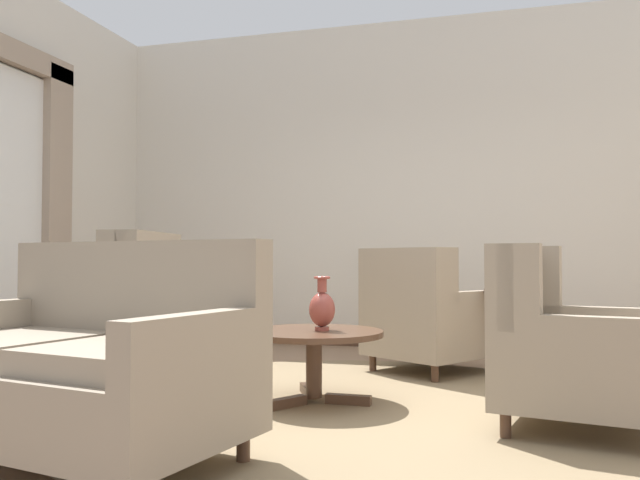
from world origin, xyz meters
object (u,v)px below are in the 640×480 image
at_px(coffee_table, 314,344).
at_px(armchair_far_left, 427,320).
at_px(settee, 83,368).
at_px(armchair_near_window, 115,326).
at_px(side_table, 519,324).
at_px(armchair_foreground_right, 567,350).
at_px(porcelain_vase, 322,308).

height_order(coffee_table, armchair_far_left, armchair_far_left).
bearing_deg(settee, armchair_far_left, 77.13).
distance_m(armchair_far_left, armchair_near_window, 2.34).
relative_size(armchair_near_window, side_table, 1.61).
bearing_deg(armchair_foreground_right, side_table, 19.67).
height_order(coffee_table, side_table, side_table).
height_order(armchair_foreground_right, armchair_near_window, armchair_near_window).
xyz_separation_m(porcelain_vase, armchair_near_window, (-1.44, -0.03, -0.14)).
distance_m(armchair_far_left, armchair_foreground_right, 1.79).
xyz_separation_m(armchair_far_left, armchair_near_window, (-1.94, -1.32, 0.03)).
height_order(coffee_table, armchair_foreground_right, armchair_foreground_right).
bearing_deg(coffee_table, settee, -115.69).
bearing_deg(porcelain_vase, armchair_foreground_right, -10.78).
bearing_deg(armchair_near_window, armchair_foreground_right, 76.56).
bearing_deg(armchair_near_window, settee, 19.36).
bearing_deg(coffee_table, armchair_near_window, -178.83).
xyz_separation_m(coffee_table, settee, (-0.66, -1.38, 0.04)).
bearing_deg(armchair_far_left, coffee_table, 100.47).
relative_size(coffee_table, settee, 0.52).
distance_m(coffee_table, armchair_far_left, 1.40).
relative_size(settee, side_table, 2.46).
xyz_separation_m(porcelain_vase, armchair_far_left, (0.50, 1.29, -0.17)).
distance_m(porcelain_vase, armchair_foreground_right, 1.43).
bearing_deg(coffee_table, armchair_far_left, 66.85).
bearing_deg(coffee_table, armchair_foreground_right, -10.31).
distance_m(porcelain_vase, settee, 1.57).
relative_size(porcelain_vase, armchair_near_window, 0.31).
height_order(settee, armchair_foreground_right, settee).
bearing_deg(armchair_near_window, coffee_table, 82.47).
height_order(porcelain_vase, armchair_near_window, armchair_near_window).
relative_size(armchair_foreground_right, armchair_near_window, 0.91).
relative_size(porcelain_vase, armchair_far_left, 0.28).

